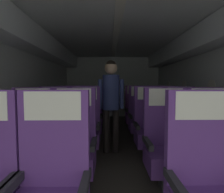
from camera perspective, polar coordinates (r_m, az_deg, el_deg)
name	(u,v)px	position (r m, az deg, el deg)	size (l,w,h in m)	color
ground	(117,152)	(3.43, 1.42, -16.25)	(3.53, 7.50, 0.02)	#3D3833
fuselage_shell	(116,61)	(3.50, 1.31, 10.59)	(3.41, 7.15, 2.17)	silver
seat_a_left_aisle	(51,189)	(1.46, -17.97, -24.97)	(0.52, 0.47, 1.12)	#38383D
seat_a_right_window	(207,188)	(1.56, 26.63, -23.29)	(0.52, 0.47, 1.12)	#38383D
seat_b_left_window	(31,146)	(2.38, -23.07, -13.58)	(0.52, 0.47, 1.12)	#38383D
seat_b_left_aisle	(73,146)	(2.23, -11.56, -14.51)	(0.52, 0.47, 1.12)	#38383D
seat_b_right_aisle	(210,145)	(2.50, 27.43, -12.89)	(0.52, 0.47, 1.12)	#38383D
seat_b_right_window	(167,146)	(2.30, 16.22, -14.04)	(0.52, 0.47, 1.12)	#38383D
seat_c_left_window	(54,128)	(3.16, -17.17, -9.16)	(0.52, 0.47, 1.12)	#38383D
seat_c_left_aisle	(84,128)	(3.07, -8.34, -9.37)	(0.52, 0.47, 1.12)	#38383D
seat_c_right_aisle	(181,128)	(3.25, 20.05, -8.83)	(0.52, 0.47, 1.12)	#38383D
seat_c_right_window	(150,128)	(3.11, 11.48, -9.23)	(0.52, 0.47, 1.12)	#38383D
seat_d_left_window	(66,118)	(3.99, -13.79, -6.39)	(0.52, 0.47, 1.12)	#38383D
seat_d_left_aisle	(90,118)	(3.91, -6.67, -6.52)	(0.52, 0.47, 1.12)	#38383D
seat_d_right_aisle	(165,118)	(4.06, 15.56, -6.25)	(0.52, 0.47, 1.12)	#38383D
seat_d_right_window	(141,118)	(3.95, 8.74, -6.43)	(0.52, 0.47, 1.12)	#38383D
seat_e_left_window	(74,112)	(4.84, -11.46, -4.57)	(0.52, 0.47, 1.12)	#38383D
seat_e_left_aisle	(93,112)	(4.77, -5.70, -4.64)	(0.52, 0.47, 1.12)	#38383D
seat_e_right_aisle	(155,112)	(4.88, 12.70, -4.52)	(0.52, 0.47, 1.12)	#38383D
seat_e_right_window	(135,112)	(4.79, 7.05, -4.60)	(0.52, 0.47, 1.12)	#38383D
flight_attendant	(111,96)	(3.18, -0.31, 0.02)	(0.43, 0.28, 1.56)	black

